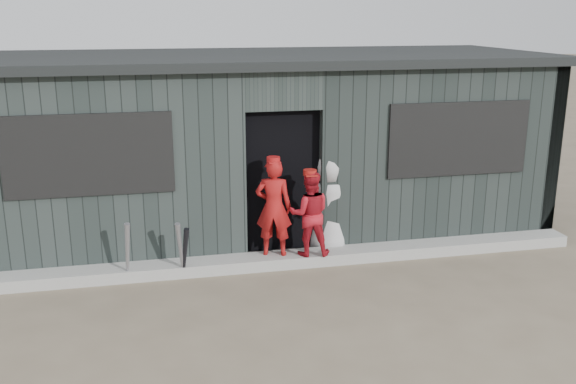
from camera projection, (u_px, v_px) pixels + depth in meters
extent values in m
plane|color=brown|center=(325.00, 329.00, 6.70)|extent=(80.00, 80.00, 0.00)
cube|color=gray|center=(288.00, 259.00, 8.39)|extent=(8.00, 0.36, 0.15)
cone|color=gray|center=(127.00, 253.00, 7.71)|extent=(0.13, 0.29, 0.81)
cone|color=gray|center=(181.00, 251.00, 7.83)|extent=(0.14, 0.28, 0.78)
cone|color=black|center=(185.00, 253.00, 7.86)|extent=(0.15, 0.24, 0.69)
imported|color=maroon|center=(274.00, 207.00, 8.21)|extent=(0.53, 0.42, 1.28)
imported|color=#AE1521|center=(310.00, 214.00, 8.23)|extent=(0.60, 0.50, 1.11)
imported|color=#B5B5B5|center=(328.00, 205.00, 8.66)|extent=(0.78, 0.63, 1.38)
cube|color=black|center=(264.00, 149.00, 9.67)|extent=(7.60, 2.70, 2.20)
cube|color=#2A3230|center=(104.00, 177.00, 7.88)|extent=(3.50, 0.20, 2.50)
cube|color=#252C2A|center=(443.00, 159.00, 8.80)|extent=(3.50, 0.20, 2.50)
cube|color=#2C3431|center=(283.00, 90.00, 8.07)|extent=(1.00, 0.20, 0.50)
cube|color=#2B3330|center=(499.00, 136.00, 10.46)|extent=(0.20, 3.00, 2.50)
cube|color=#252C29|center=(249.00, 130.00, 10.97)|extent=(8.00, 0.20, 2.50)
cube|color=black|center=(263.00, 58.00, 9.30)|extent=(8.30, 3.30, 0.12)
cube|color=black|center=(89.00, 155.00, 7.65)|extent=(2.00, 0.04, 1.00)
cube|color=black|center=(459.00, 139.00, 8.64)|extent=(2.00, 0.04, 1.00)
cube|color=black|center=(252.00, 155.00, 8.63)|extent=(0.21, 0.21, 0.96)
cube|color=black|center=(292.00, 157.00, 8.72)|extent=(0.23, 0.20, 0.84)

